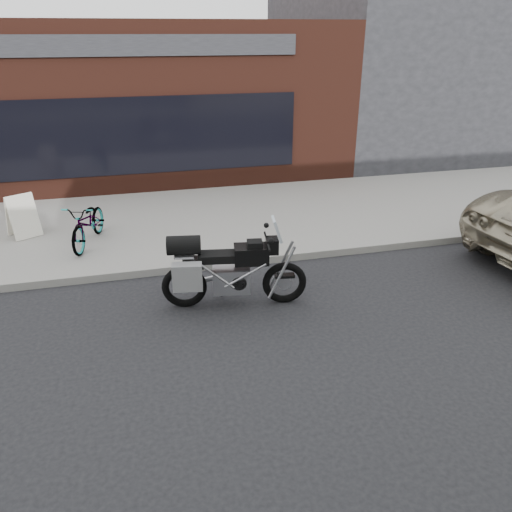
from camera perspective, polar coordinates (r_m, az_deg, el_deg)
ground at (r=6.45m, az=3.03°, el=-16.67°), size 120.00×120.00×0.00m
near_sidewalk at (r=12.44m, az=-6.44°, el=4.70°), size 44.00×6.00×0.15m
storefront at (r=18.72m, az=-16.39°, el=17.37°), size 14.00×10.07×4.50m
neighbour_building at (r=21.93m, az=18.64°, el=19.98°), size 10.00×10.00×6.00m
motorcycle at (r=8.17m, az=-3.59°, el=-1.61°), size 2.40×0.82×1.53m
bicycle_front at (r=10.87m, az=-18.62°, el=3.62°), size 1.08×1.87×0.93m
sandwich_sign at (r=11.86m, az=-25.19°, el=4.23°), size 0.76×0.74×0.92m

